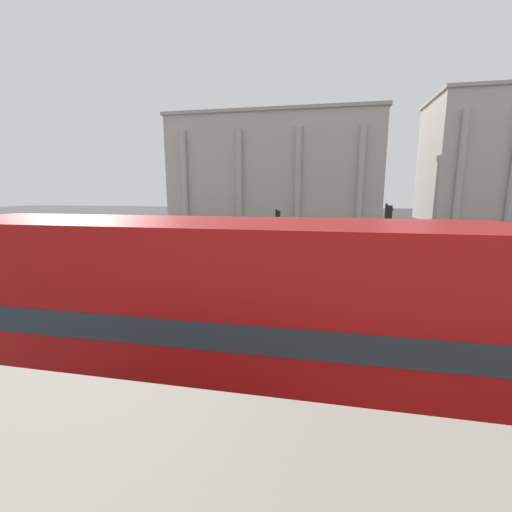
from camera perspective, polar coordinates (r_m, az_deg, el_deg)
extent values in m
cylinder|color=black|center=(8.34, 22.66, -19.54)|extent=(1.06, 0.22, 1.06)
cylinder|color=black|center=(6.36, 27.60, -30.62)|extent=(1.06, 0.22, 1.06)
cylinder|color=black|center=(10.13, -27.10, -14.34)|extent=(1.06, 0.22, 1.06)
cube|color=#B71414|center=(7.01, -8.29, -16.85)|extent=(10.45, 2.49, 1.72)
cube|color=#2D3842|center=(6.58, -8.55, -8.43)|extent=(10.24, 2.52, 0.45)
cube|color=#B71414|center=(6.34, -8.78, -0.52)|extent=(10.45, 2.49, 1.40)
cube|color=#BCB2A8|center=(59.52, 3.07, 14.13)|extent=(33.83, 11.81, 16.42)
cube|color=#ADA399|center=(60.62, 3.16, 22.13)|extent=(34.43, 12.41, 0.50)
cylinder|color=#BCB2A8|center=(56.98, -11.87, 12.83)|extent=(0.90, 0.90, 13.95)
cylinder|color=#BCB2A8|center=(54.10, -2.81, 13.17)|extent=(0.90, 0.90, 13.95)
cylinder|color=#BCB2A8|center=(52.64, 7.02, 13.17)|extent=(0.90, 0.90, 13.95)
cylinder|color=#BCB2A8|center=(52.70, 17.09, 12.79)|extent=(0.90, 0.90, 13.95)
cylinder|color=#BCB2A8|center=(56.59, 30.96, 12.48)|extent=(0.90, 0.90, 15.71)
cylinder|color=black|center=(11.43, 4.12, -4.11)|extent=(0.12, 0.12, 3.40)
cube|color=black|center=(11.16, 5.12, 2.08)|extent=(0.20, 0.24, 0.70)
sphere|color=green|center=(11.13, 5.70, 2.82)|extent=(0.14, 0.14, 0.14)
cylinder|color=black|center=(18.72, 20.53, 2.02)|extent=(0.12, 0.12, 4.04)
cube|color=black|center=(18.60, 21.40, 6.78)|extent=(0.20, 0.24, 0.70)
sphere|color=red|center=(18.61, 21.77, 7.22)|extent=(0.14, 0.14, 0.14)
cylinder|color=black|center=(24.64, 3.36, 3.87)|extent=(0.12, 0.12, 3.40)
cube|color=black|center=(24.50, 3.81, 6.77)|extent=(0.20, 0.24, 0.70)
sphere|color=green|center=(24.47, 4.07, 7.11)|extent=(0.14, 0.14, 0.14)
cylinder|color=#282B33|center=(20.98, -4.69, -0.99)|extent=(0.14, 0.14, 0.77)
cylinder|color=#282B33|center=(20.93, -4.22, -1.01)|extent=(0.14, 0.14, 0.77)
cylinder|color=silver|center=(20.82, -4.48, 0.86)|extent=(0.32, 0.32, 0.61)
sphere|color=tan|center=(20.76, -4.50, 1.97)|extent=(0.21, 0.21, 0.21)
cylinder|color=#282B33|center=(18.96, -12.83, -2.48)|extent=(0.14, 0.14, 0.77)
cylinder|color=#282B33|center=(18.89, -12.33, -2.51)|extent=(0.14, 0.14, 0.77)
cylinder|color=#B22323|center=(18.78, -12.67, -0.44)|extent=(0.32, 0.32, 0.61)
sphere|color=tan|center=(18.71, -12.72, 0.80)|extent=(0.21, 0.21, 0.21)
cylinder|color=#282B33|center=(29.26, 19.04, 1.86)|extent=(0.14, 0.14, 0.85)
cylinder|color=#282B33|center=(29.29, 19.39, 1.85)|extent=(0.14, 0.14, 0.85)
cylinder|color=black|center=(29.17, 19.31, 3.33)|extent=(0.32, 0.32, 0.67)
sphere|color=tan|center=(29.13, 19.36, 4.21)|extent=(0.23, 0.23, 0.23)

